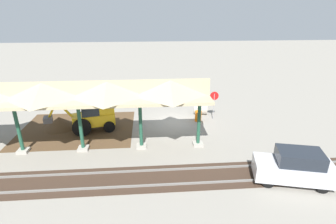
{
  "coord_description": "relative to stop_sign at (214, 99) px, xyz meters",
  "views": [
    {
      "loc": [
        2.2,
        20.69,
        9.13
      ],
      "look_at": [
        0.68,
        1.69,
        1.6
      ],
      "focal_mm": 28.0,
      "sensor_mm": 36.0,
      "label": 1
    }
  ],
  "objects": [
    {
      "name": "platform_canopy",
      "position": [
        14.29,
        4.62,
        2.34
      ],
      "size": [
        25.36,
        3.2,
        4.9
      ],
      "color": "#9E998E",
      "rests_on": "ground"
    },
    {
      "name": "ground_plane",
      "position": [
        3.48,
        0.33,
        -1.84
      ],
      "size": [
        120.0,
        120.0,
        0.0
      ],
      "primitive_type": "plane",
      "color": "gray"
    },
    {
      "name": "rail_tracks",
      "position": [
        3.48,
        8.37,
        -1.81
      ],
      "size": [
        60.0,
        2.58,
        0.15
      ],
      "color": "slate",
      "rests_on": "ground"
    },
    {
      "name": "distant_parked_car",
      "position": [
        -2.3,
        9.27,
        -0.85
      ],
      "size": [
        4.5,
        2.72,
        1.98
      ],
      "color": "#B7B7BC",
      "rests_on": "ground"
    },
    {
      "name": "backhoe",
      "position": [
        10.16,
        1.54,
        -0.57
      ],
      "size": [
        5.3,
        2.35,
        2.82
      ],
      "color": "yellow",
      "rests_on": "ground"
    },
    {
      "name": "dirt_mound",
      "position": [
        12.96,
        0.77,
        -1.84
      ],
      "size": [
        5.27,
        5.27,
        1.89
      ],
      "primitive_type": "cone",
      "color": "#4C3823",
      "rests_on": "ground"
    },
    {
      "name": "traffic_barrel",
      "position": [
        1.38,
        0.29,
        -1.39
      ],
      "size": [
        0.56,
        0.56,
        0.9
      ],
      "primitive_type": "cylinder",
      "color": "orange",
      "rests_on": "ground"
    },
    {
      "name": "stop_sign",
      "position": [
        0.0,
        0.0,
        0.0
      ],
      "size": [
        0.76,
        0.06,
        2.54
      ],
      "color": "gray",
      "rests_on": "ground"
    },
    {
      "name": "concrete_pipe",
      "position": [
        0.86,
        -1.29,
        -1.39
      ],
      "size": [
        1.39,
        1.15,
        0.9
      ],
      "color": "#9E9384",
      "rests_on": "ground"
    },
    {
      "name": "dirt_work_zone",
      "position": [
        11.49,
        1.14,
        -1.83
      ],
      "size": [
        8.95,
        7.0,
        0.01
      ],
      "primitive_type": "cube",
      "color": "#4C3823",
      "rests_on": "ground"
    }
  ]
}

